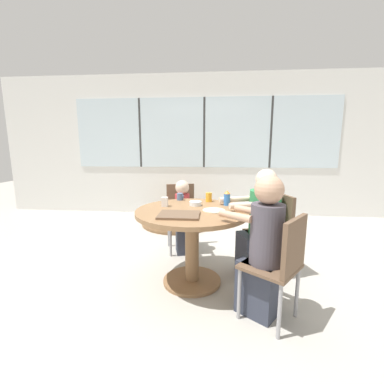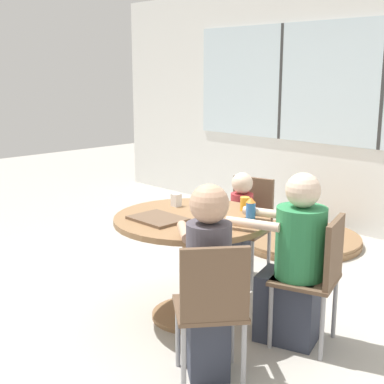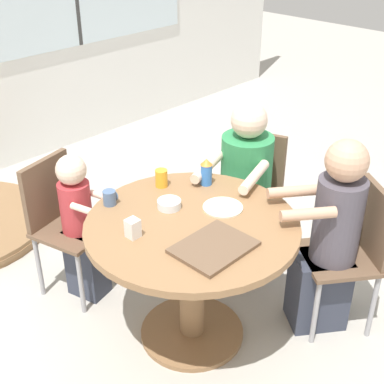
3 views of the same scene
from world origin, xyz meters
name	(u,v)px [view 1 (image 1 of 3)]	position (x,y,z in m)	size (l,w,h in m)	color
ground_plane	(192,282)	(0.00, 0.00, 0.00)	(16.00, 16.00, 0.00)	#B2ADA3
wall_back_with_windows	(204,145)	(0.00, 2.79, 1.42)	(8.40, 0.08, 2.80)	silver
dining_table	(192,229)	(0.00, 0.00, 0.58)	(1.12, 1.12, 0.78)	olive
chair_for_woman_green_shirt	(275,226)	(0.89, 0.29, 0.53)	(0.51, 0.51, 0.89)	brown
chair_for_man_blue_shirt	(281,260)	(0.74, -0.56, 0.53)	(0.56, 0.56, 0.89)	brown
chair_for_toddler	(181,210)	(-0.23, 0.90, 0.53)	(0.49, 0.49, 0.89)	brown
person_woman_green_shirt	(261,228)	(0.73, 0.24, 0.53)	(0.67, 0.50, 1.17)	#333847
person_man_blue_shirt	(263,251)	(0.62, -0.47, 0.56)	(0.54, 0.50, 1.18)	#333847
person_toddler	(183,218)	(-0.19, 0.76, 0.47)	(0.27, 0.38, 0.97)	#333847
food_tray_dark	(179,215)	(-0.10, -0.24, 0.79)	(0.37, 0.29, 0.02)	brown
coffee_mug	(180,197)	(-0.18, 0.45, 0.82)	(0.08, 0.07, 0.08)	slate
sippy_cup	(227,198)	(0.35, 0.23, 0.86)	(0.07, 0.07, 0.16)	blue
juice_glass	(209,197)	(0.16, 0.40, 0.83)	(0.07, 0.07, 0.10)	gold
milk_carton_small	(165,202)	(-0.30, 0.12, 0.83)	(0.06, 0.06, 0.10)	silver
bowl_white_shallow	(195,203)	(0.02, 0.19, 0.80)	(0.13, 0.13, 0.04)	silver
plate_tortillas	(214,210)	(0.22, -0.02, 0.78)	(0.22, 0.22, 0.01)	beige
folded_table_stack	(178,221)	(-0.44, 2.02, 0.04)	(1.30, 1.30, 0.09)	olive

